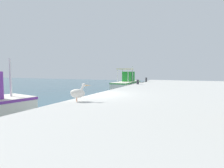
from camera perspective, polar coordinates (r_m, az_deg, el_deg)
quay_pier at (r=9.69m, az=21.45°, el=-6.70°), size 36.00×10.00×0.80m
fishing_boat_third at (r=23.73m, az=4.69°, el=0.52°), size 6.46×2.10×2.85m
pelican at (r=8.30m, az=-10.72°, el=-2.68°), size 0.76×0.88×0.82m
mooring_bollard_nearest at (r=18.70m, az=8.07°, el=0.64°), size 0.25×0.25×0.47m
mooring_bollard_second at (r=22.63m, az=10.68°, el=1.32°), size 0.21×0.21×0.54m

